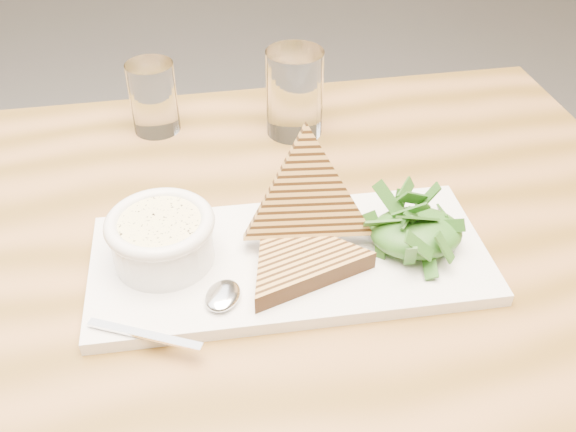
{
  "coord_description": "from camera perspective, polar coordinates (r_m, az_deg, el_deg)",
  "views": [
    {
      "loc": [
        -0.02,
        -0.48,
        1.2
      ],
      "look_at": [
        0.04,
        0.04,
        0.79
      ],
      "focal_mm": 40.0,
      "sensor_mm": 36.0,
      "label": 1
    }
  ],
  "objects": [
    {
      "name": "soup_bowl",
      "position": [
        0.67,
        -11.06,
        -2.44
      ],
      "size": [
        0.1,
        0.1,
        0.04
      ],
      "primitive_type": "cylinder",
      "color": "white",
      "rests_on": "platter"
    },
    {
      "name": "platter",
      "position": [
        0.68,
        0.19,
        -3.86
      ],
      "size": [
        0.42,
        0.2,
        0.01
      ],
      "primitive_type": "cube",
      "rotation": [
        0.0,
        0.0,
        0.04
      ],
      "color": "white",
      "rests_on": "table_top"
    },
    {
      "name": "salad_base",
      "position": [
        0.68,
        11.32,
        -1.46
      ],
      "size": [
        0.1,
        0.08,
        0.04
      ],
      "primitive_type": "ellipsoid",
      "color": "#174011",
      "rests_on": "platter"
    },
    {
      "name": "sandwich_lean",
      "position": [
        0.66,
        1.76,
        1.54
      ],
      "size": [
        0.16,
        0.15,
        0.18
      ],
      "primitive_type": null,
      "rotation": [
        1.17,
        0.0,
        -0.05
      ],
      "color": "#BB8A45",
      "rests_on": "sandwich_flat"
    },
    {
      "name": "glass_far",
      "position": [
        0.88,
        0.58,
        10.89
      ],
      "size": [
        0.08,
        0.08,
        0.12
      ],
      "primitive_type": "cylinder",
      "color": "white",
      "rests_on": "table_top"
    },
    {
      "name": "sandwich_flat",
      "position": [
        0.65,
        0.9,
        -3.81
      ],
      "size": [
        0.21,
        0.21,
        0.02
      ],
      "primitive_type": null,
      "rotation": [
        0.0,
        0.0,
        0.38
      ],
      "color": "#BB8A45",
      "rests_on": "platter"
    },
    {
      "name": "bowl_rim",
      "position": [
        0.65,
        -11.35,
        -0.61
      ],
      "size": [
        0.11,
        0.11,
        0.01
      ],
      "primitive_type": "torus",
      "color": "white",
      "rests_on": "soup_bowl"
    },
    {
      "name": "table_leg_br",
      "position": [
        1.29,
        16.67,
        -4.95
      ],
      "size": [
        0.06,
        0.06,
        0.7
      ],
      "primitive_type": "cylinder",
      "color": "olive",
      "rests_on": "ground"
    },
    {
      "name": "arugula_pile",
      "position": [
        0.68,
        11.41,
        -0.93
      ],
      "size": [
        0.11,
        0.1,
        0.05
      ],
      "primitive_type": null,
      "color": "#3A6F25",
      "rests_on": "platter"
    },
    {
      "name": "table_top",
      "position": [
        0.72,
        -7.51,
        -4.35
      ],
      "size": [
        1.15,
        0.81,
        0.04
      ],
      "primitive_type": "cube",
      "rotation": [
        0.0,
        0.0,
        0.07
      ],
      "color": "olive",
      "rests_on": "ground"
    },
    {
      "name": "glass_near",
      "position": [
        0.9,
        -11.87,
        10.26
      ],
      "size": [
        0.06,
        0.06,
        0.1
      ],
      "primitive_type": "cylinder",
      "color": "white",
      "rests_on": "table_top"
    },
    {
      "name": "spoon_bowl",
      "position": [
        0.63,
        -5.81,
        -7.04
      ],
      "size": [
        0.05,
        0.05,
        0.01
      ],
      "primitive_type": "ellipsoid",
      "rotation": [
        0.0,
        0.0,
        -0.39
      ],
      "color": "silver",
      "rests_on": "platter"
    },
    {
      "name": "spoon_handle",
      "position": [
        0.61,
        -12.64,
        -10.22
      ],
      "size": [
        0.11,
        0.05,
        0.0
      ],
      "primitive_type": "cube",
      "rotation": [
        0.0,
        0.0,
        -0.39
      ],
      "color": "silver",
      "rests_on": "platter"
    },
    {
      "name": "soup",
      "position": [
        0.65,
        -11.32,
        -0.75
      ],
      "size": [
        0.09,
        0.09,
        0.01
      ],
      "primitive_type": "cylinder",
      "color": "#F7EB9F",
      "rests_on": "soup_bowl"
    }
  ]
}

